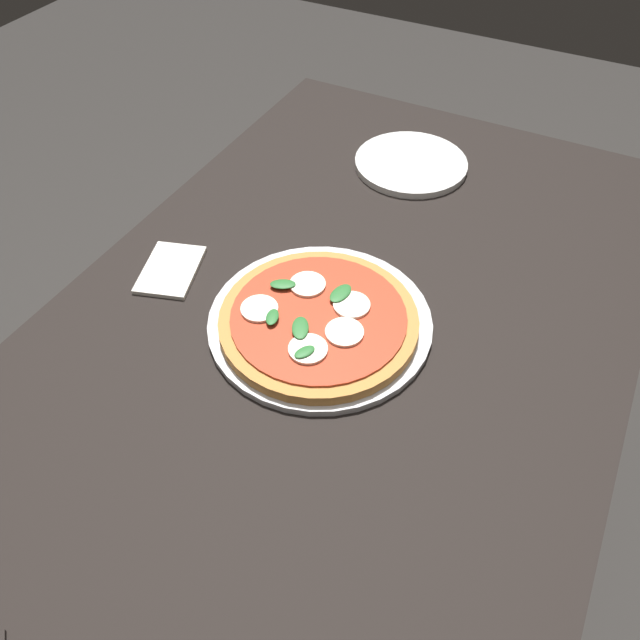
{
  "coord_description": "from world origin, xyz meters",
  "views": [
    {
      "loc": [
        0.55,
        0.29,
        1.46
      ],
      "look_at": [
        -0.05,
        -0.02,
        0.74
      ],
      "focal_mm": 35.46,
      "sensor_mm": 36.0,
      "label": 1
    }
  ],
  "objects_px": {
    "serving_tray": "(320,322)",
    "plate_white": "(411,164)",
    "dining_table": "(317,388)",
    "napkin": "(171,270)",
    "pizza": "(318,320)"
  },
  "relations": [
    {
      "from": "serving_tray",
      "to": "plate_white",
      "type": "bearing_deg",
      "value": -175.4
    },
    {
      "from": "serving_tray",
      "to": "pizza",
      "type": "bearing_deg",
      "value": 15.44
    },
    {
      "from": "pizza",
      "to": "napkin",
      "type": "bearing_deg",
      "value": -90.96
    },
    {
      "from": "pizza",
      "to": "serving_tray",
      "type": "bearing_deg",
      "value": -164.56
    },
    {
      "from": "dining_table",
      "to": "plate_white",
      "type": "distance_m",
      "value": 0.55
    },
    {
      "from": "dining_table",
      "to": "napkin",
      "type": "height_order",
      "value": "napkin"
    },
    {
      "from": "dining_table",
      "to": "plate_white",
      "type": "height_order",
      "value": "plate_white"
    },
    {
      "from": "serving_tray",
      "to": "plate_white",
      "type": "height_order",
      "value": "plate_white"
    },
    {
      "from": "serving_tray",
      "to": "napkin",
      "type": "height_order",
      "value": "serving_tray"
    },
    {
      "from": "dining_table",
      "to": "serving_tray",
      "type": "relative_size",
      "value": 4.45
    },
    {
      "from": "dining_table",
      "to": "napkin",
      "type": "bearing_deg",
      "value": -98.49
    },
    {
      "from": "plate_white",
      "to": "napkin",
      "type": "distance_m",
      "value": 0.55
    },
    {
      "from": "dining_table",
      "to": "napkin",
      "type": "xyz_separation_m",
      "value": [
        -0.05,
        -0.31,
        0.1
      ]
    },
    {
      "from": "pizza",
      "to": "napkin",
      "type": "height_order",
      "value": "pizza"
    },
    {
      "from": "serving_tray",
      "to": "pizza",
      "type": "xyz_separation_m",
      "value": [
        0.01,
        0.0,
        0.02
      ]
    }
  ]
}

